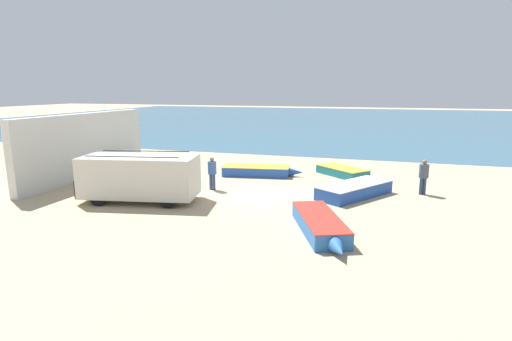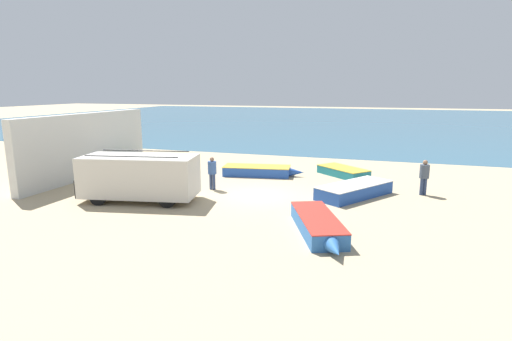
{
  "view_description": "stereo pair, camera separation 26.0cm",
  "coord_description": "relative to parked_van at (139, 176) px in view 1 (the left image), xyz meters",
  "views": [
    {
      "loc": [
        5.58,
        -18.58,
        5.27
      ],
      "look_at": [
        -0.52,
        1.25,
        1.0
      ],
      "focal_mm": 28.0,
      "sensor_mm": 36.0,
      "label": 1
    },
    {
      "loc": [
        5.83,
        -18.5,
        5.27
      ],
      "look_at": [
        -0.52,
        1.25,
        1.0
      ],
      "focal_mm": 28.0,
      "sensor_mm": 36.0,
      "label": 2
    }
  ],
  "objects": [
    {
      "name": "harbor_wall",
      "position": [
        -5.96,
        3.62,
        0.72
      ],
      "size": [
        0.5,
        10.58,
        3.85
      ],
      "primitive_type": "cube",
      "color": "silver",
      "rests_on": "ground_plane"
    },
    {
      "name": "fishing_rowboat_2",
      "position": [
        8.82,
        -1.8,
        -0.9
      ],
      "size": [
        2.76,
        4.83,
        0.61
      ],
      "rotation": [
        0.0,
        0.0,
        5.11
      ],
      "color": "#2D66AD",
      "rests_on": "ground_plane"
    },
    {
      "name": "fishing_rowboat_1",
      "position": [
        -3.2,
        5.42,
        -0.86
      ],
      "size": [
        4.34,
        4.64,
        0.68
      ],
      "rotation": [
        0.0,
        0.0,
        0.84
      ],
      "color": "#1E757F",
      "rests_on": "ground_plane"
    },
    {
      "name": "fishing_rowboat_4",
      "position": [
        8.6,
        8.69,
        -0.94
      ],
      "size": [
        3.59,
        3.28,
        0.52
      ],
      "rotation": [
        0.0,
        0.0,
        2.43
      ],
      "color": "#1E757F",
      "rests_on": "ground_plane"
    },
    {
      "name": "fishing_rowboat_0",
      "position": [
        9.8,
        4.02,
        -0.88
      ],
      "size": [
        3.76,
        4.89,
        0.65
      ],
      "rotation": [
        0.0,
        0.0,
        0.98
      ],
      "color": "#234CA3",
      "rests_on": "ground_plane"
    },
    {
      "name": "fishing_rowboat_3",
      "position": [
        3.75,
        7.12,
        -0.91
      ],
      "size": [
        5.03,
        2.13,
        0.59
      ],
      "rotation": [
        0.0,
        0.0,
        0.15
      ],
      "color": "#234CA3",
      "rests_on": "ground_plane"
    },
    {
      "name": "ground_plane",
      "position": [
        5.09,
        2.62,
        -1.2
      ],
      "size": [
        200.0,
        200.0,
        0.0
      ],
      "primitive_type": "plane",
      "color": "tan"
    },
    {
      "name": "fisherman_1",
      "position": [
        12.98,
        5.25,
        -0.13
      ],
      "size": [
        0.47,
        0.47,
        1.79
      ],
      "rotation": [
        0.0,
        0.0,
        5.08
      ],
      "color": "navy",
      "rests_on": "ground_plane"
    },
    {
      "name": "sea_water",
      "position": [
        5.09,
        54.62,
        -1.2
      ],
      "size": [
        120.0,
        80.0,
        0.01
      ],
      "primitive_type": "cube",
      "color": "#33607A",
      "rests_on": "ground_plane"
    },
    {
      "name": "fisherman_0",
      "position": [
        2.41,
        3.04,
        -0.16
      ],
      "size": [
        0.46,
        0.46,
        1.75
      ],
      "rotation": [
        0.0,
        0.0,
        4.75
      ],
      "color": "navy",
      "rests_on": "ground_plane"
    },
    {
      "name": "parked_van",
      "position": [
        0.0,
        0.0,
        0.0
      ],
      "size": [
        5.73,
        3.16,
        2.31
      ],
      "rotation": [
        0.0,
        0.0,
        3.33
      ],
      "color": "beige",
      "rests_on": "ground_plane"
    }
  ]
}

